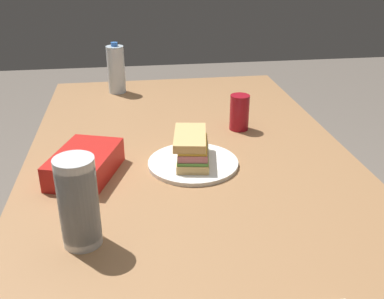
# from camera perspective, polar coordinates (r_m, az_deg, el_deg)

# --- Properties ---
(dining_table) EXTENTS (1.68, 0.99, 0.75)m
(dining_table) POSITION_cam_1_polar(r_m,az_deg,el_deg) (1.39, -0.14, -4.23)
(dining_table) COLOR #9E7047
(dining_table) RESTS_ON ground_plane
(paper_plate) EXTENTS (0.26, 0.26, 0.01)m
(paper_plate) POSITION_cam_1_polar(r_m,az_deg,el_deg) (1.31, 0.00, -1.75)
(paper_plate) COLOR white
(paper_plate) RESTS_ON dining_table
(sandwich) EXTENTS (0.19, 0.12, 0.08)m
(sandwich) POSITION_cam_1_polar(r_m,az_deg,el_deg) (1.29, -0.08, 0.19)
(sandwich) COLOR #DBB26B
(sandwich) RESTS_ON paper_plate
(soda_can_red) EXTENTS (0.07, 0.07, 0.12)m
(soda_can_red) POSITION_cam_1_polar(r_m,az_deg,el_deg) (1.54, 6.05, 4.72)
(soda_can_red) COLOR maroon
(soda_can_red) RESTS_ON dining_table
(chip_bag) EXTENTS (0.27, 0.22, 0.07)m
(chip_bag) POSITION_cam_1_polar(r_m,az_deg,el_deg) (1.27, -13.46, -1.78)
(chip_bag) COLOR red
(chip_bag) RESTS_ON dining_table
(water_bottle_tall) EXTENTS (0.07, 0.07, 0.21)m
(water_bottle_tall) POSITION_cam_1_polar(r_m,az_deg,el_deg) (1.94, -9.62, 10.02)
(water_bottle_tall) COLOR silver
(water_bottle_tall) RESTS_ON dining_table
(plastic_cup_stack) EXTENTS (0.08, 0.08, 0.20)m
(plastic_cup_stack) POSITION_cam_1_polar(r_m,az_deg,el_deg) (0.97, -14.23, -6.54)
(plastic_cup_stack) COLOR silver
(plastic_cup_stack) RESTS_ON dining_table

